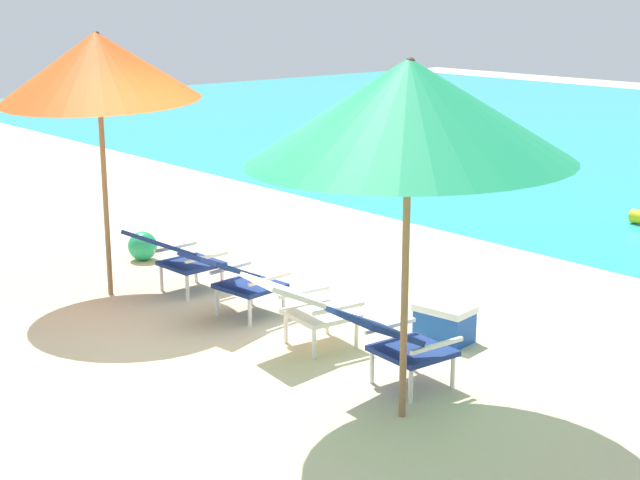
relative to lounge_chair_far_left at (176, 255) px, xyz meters
The scene contains 9 objects.
ground_plane 4.28m from the lounge_chair_far_left, 69.48° to the left, with size 40.00×40.00×0.00m, color beige.
lounge_chair_far_left is the anchor object (origin of this frame).
lounge_chair_near_left 0.98m from the lounge_chair_far_left, ahead, with size 0.62×0.92×0.68m.
lounge_chair_near_right 1.96m from the lounge_chair_far_left, ahead, with size 0.64×0.93×0.68m.
lounge_chair_far_right 3.06m from the lounge_chair_far_left, ahead, with size 0.60×0.91×0.68m.
beach_umbrella_left 1.92m from the lounge_chair_far_left, 131.30° to the right, with size 2.59×2.60×2.58m.
beach_umbrella_right 3.83m from the lounge_chair_far_left, ahead, with size 3.06×3.06×2.50m.
beach_ball 1.39m from the lounge_chair_far_left, 163.53° to the left, with size 0.32×0.32×0.32m, color #1E9E60.
cooler_box 2.78m from the lounge_chair_far_left, 21.51° to the left, with size 0.51×0.39×0.32m.
Camera 1 is at (6.21, -4.78, 2.87)m, focal length 53.76 mm.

